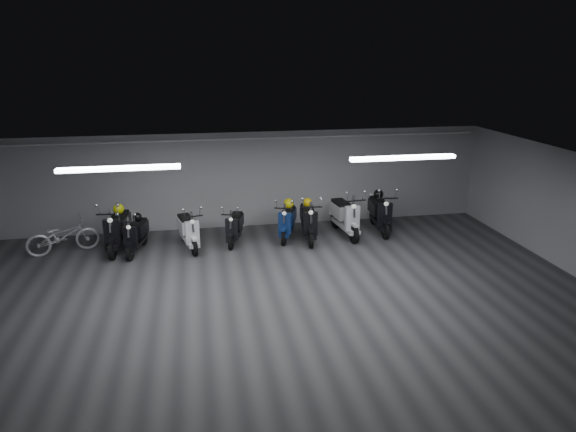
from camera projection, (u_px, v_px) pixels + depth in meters
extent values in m
cube|color=#343537|center=(276.00, 302.00, 10.55)|extent=(14.00, 10.00, 0.01)
cube|color=gray|center=(275.00, 170.00, 9.69)|extent=(14.00, 10.00, 0.01)
cube|color=#98989A|center=(249.00, 180.00, 14.81)|extent=(14.00, 0.01, 2.80)
cube|color=#98989A|center=(349.00, 400.00, 5.44)|extent=(14.00, 0.01, 2.80)
cube|color=white|center=(119.00, 168.00, 10.13)|extent=(2.40, 0.18, 0.08)
cube|color=white|center=(403.00, 158.00, 11.16)|extent=(2.40, 0.18, 0.08)
cylinder|color=white|center=(248.00, 139.00, 14.35)|extent=(13.60, 0.05, 0.05)
imported|color=silver|center=(62.00, 232.00, 12.98)|extent=(1.86, 1.12, 1.13)
sphere|color=#DAEA0D|center=(119.00, 209.00, 13.29)|extent=(0.28, 0.28, 0.28)
sphere|color=black|center=(378.00, 194.00, 14.68)|extent=(0.29, 0.29, 0.29)
sphere|color=yellow|center=(289.00, 203.00, 14.14)|extent=(0.29, 0.29, 0.29)
sphere|color=black|center=(137.00, 217.00, 13.14)|extent=(0.23, 0.23, 0.23)
sphere|color=#DCB80C|center=(308.00, 202.00, 14.03)|extent=(0.26, 0.26, 0.26)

